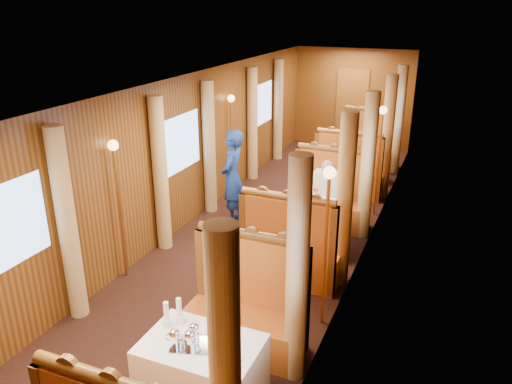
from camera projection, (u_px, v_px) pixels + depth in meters
The scene contains 46 objects.
floor at pixel (266, 241), 7.97m from camera, with size 3.00×12.00×0.01m, color black, non-canonical shape.
ceiling at pixel (267, 82), 7.07m from camera, with size 3.00×12.00×0.01m, color silver, non-canonical shape.
wall_far at pixel (352, 99), 12.69m from camera, with size 3.00×2.50×0.01m, color brown, non-canonical shape.
wall_left at pixel (180, 155), 8.06m from camera, with size 12.00×2.50×0.01m, color brown, non-canonical shape.
wall_right at pixel (366, 179), 6.98m from camera, with size 12.00×2.50×0.01m, color brown, non-canonical shape.
doorway_far at pixel (351, 109), 12.76m from camera, with size 0.80×0.04×2.00m, color brown.
table_near at pixel (202, 377), 4.55m from camera, with size 1.05×0.72×0.75m, color white.
banquette_near_aft at pixel (247, 313), 5.40m from camera, with size 1.30×0.55×1.34m.
table_mid at pixel (312, 227), 7.57m from camera, with size 1.05×0.72×0.75m, color white.
banquette_mid_fwd at pixel (290, 253), 6.67m from camera, with size 1.30×0.55×1.34m.
banquette_mid_aft at pixel (329, 201), 8.42m from camera, with size 1.30×0.55×1.34m.
table_far at pixel (359, 162), 10.58m from camera, with size 1.05×0.72×0.75m, color white.
banquette_far_fwd at pixel (349, 175), 9.69m from camera, with size 1.30×0.55×1.34m.
banquette_far_aft at pixel (368, 148), 11.44m from camera, with size 1.30×0.55×1.34m.
tea_tray at pixel (191, 345), 4.37m from camera, with size 0.34×0.26×0.01m, color silver.
teapot_left at pixel (175, 340), 4.34m from camera, with size 0.17×0.13×0.14m, color silver, non-canonical shape.
teapot_right at pixel (190, 341), 4.33m from camera, with size 0.17×0.13×0.14m, color silver, non-canonical shape.
teapot_back at pixel (194, 333), 4.44m from camera, with size 0.16×0.12×0.13m, color silver, non-canonical shape.
fruit_plate at pixel (229, 356), 4.22m from camera, with size 0.24×0.24×0.05m.
cup_inboard at pixel (167, 317), 4.60m from camera, with size 0.08×0.08×0.26m.
cup_outboard at pixel (179, 313), 4.65m from camera, with size 0.08×0.08×0.26m.
rose_vase_mid at pixel (315, 193), 7.37m from camera, with size 0.06×0.06×0.36m.
rose_vase_far at pixel (362, 137), 10.39m from camera, with size 0.06×0.06×0.36m.
window_left_near at pixel (0, 230), 4.96m from camera, with size 1.20×0.90×0.01m, color #7FADE5, non-canonical shape.
curtain_left_near_b at pixel (67, 226), 5.69m from camera, with size 0.22×0.22×2.35m, color tan.
window_right_near at pixel (280, 292), 3.90m from camera, with size 1.20×0.90×0.01m, color #7FADE5, non-canonical shape.
curtain_right_near_a at pixel (225, 383), 3.36m from camera, with size 0.22×0.22×2.35m, color tan.
curtain_right_near_b at pixel (297, 274), 4.71m from camera, with size 0.22×0.22×2.35m, color tan.
window_left_mid at pixel (180, 143), 7.98m from camera, with size 1.20×0.90×0.01m, color #7FADE5, non-canonical shape.
curtain_left_mid_a at pixel (160, 175), 7.37m from camera, with size 0.22×0.22×2.35m, color tan.
curtain_left_mid_b at pixel (209, 148), 8.71m from camera, with size 0.22×0.22×2.35m, color tan.
window_right_mid at pixel (366, 165), 6.92m from camera, with size 1.20×0.90×0.01m, color #7FADE5, non-canonical shape.
curtain_right_mid_a at pixel (344, 202), 6.38m from camera, with size 0.22×0.22×2.35m, color tan.
curtain_right_mid_b at pixel (368, 167), 7.73m from camera, with size 0.22×0.22×2.35m, color tan.
window_left_far at pixel (262, 104), 11.00m from camera, with size 1.20×0.90×0.01m, color #7FADE5, non-canonical shape.
curtain_left_far_a at pixel (252, 124), 10.39m from camera, with size 0.22×0.22×2.35m, color tan.
curtain_left_far_b at pixel (278, 110), 11.73m from camera, with size 0.22×0.22×2.35m, color tan.
window_right_far at pixel (400, 115), 9.94m from camera, with size 1.20×0.90×0.01m, color #7FADE5, non-canonical shape.
curtain_right_far_a at pixel (387, 137), 9.40m from camera, with size 0.22×0.22×2.35m, color tan.
curtain_right_far_b at pixel (398, 120), 10.74m from camera, with size 0.22×0.22×2.35m, color tan.
sconce_left_fore at pixel (117, 182), 6.46m from camera, with size 0.14×0.14×1.95m.
sconce_right_fore at pixel (327, 215), 5.46m from camera, with size 0.14×0.14×1.95m.
sconce_left_aft at pixel (232, 124), 9.48m from camera, with size 0.14×0.14×1.95m.
sconce_right_aft at pixel (380, 139), 8.48m from camera, with size 0.14×0.14×1.95m.
steward at pixel (232, 178), 8.34m from camera, with size 0.59×0.39×1.63m, color navy.
passenger at pixel (326, 189), 8.06m from camera, with size 0.40×0.44×0.76m.
Camera 1 is at (2.60, -6.67, 3.58)m, focal length 35.00 mm.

